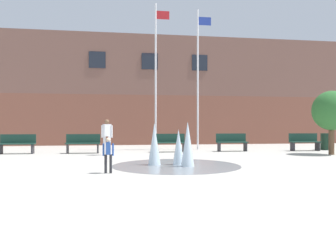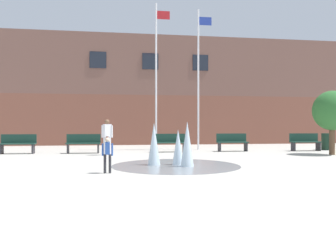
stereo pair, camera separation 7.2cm
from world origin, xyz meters
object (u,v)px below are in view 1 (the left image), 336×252
at_px(child_in_fountain, 108,152).
at_px(flagpole_right, 198,75).
at_px(park_bench_center, 83,143).
at_px(park_bench_near_trashcan, 232,142).
at_px(trash_can, 326,142).
at_px(street_tree_near_building, 331,111).
at_px(teen_by_trashcan, 107,134).
at_px(park_bench_under_right_flagpole, 169,142).
at_px(park_bench_far_left, 17,143).
at_px(flagpole_left, 156,72).
at_px(park_bench_far_right, 304,142).

bearing_deg(child_in_fountain, flagpole_right, -32.22).
distance_m(park_bench_center, park_bench_near_trashcan, 7.43).
xyz_separation_m(trash_can, street_tree_near_building, (-1.56, -2.68, 1.53)).
bearing_deg(teen_by_trashcan, flagpole_right, -0.99).
xyz_separation_m(park_bench_near_trashcan, teen_by_trashcan, (-6.26, -1.33, 0.45)).
bearing_deg(park_bench_center, trash_can, 1.10).
xyz_separation_m(park_bench_under_right_flagpole, teen_by_trashcan, (-3.02, -1.32, 0.45)).
xyz_separation_m(park_bench_far_left, park_bench_near_trashcan, (10.43, -0.01, 0.00)).
bearing_deg(trash_can, park_bench_near_trashcan, -178.64).
height_order(flagpole_left, flagpole_right, flagpole_left).
height_order(child_in_fountain, flagpole_left, flagpole_left).
height_order(park_bench_near_trashcan, park_bench_far_right, same).
bearing_deg(park_bench_far_left, street_tree_near_building, -10.24).
bearing_deg(flagpole_left, teen_by_trashcan, -131.64).
distance_m(park_bench_far_left, park_bench_center, 3.00).
height_order(trash_can, street_tree_near_building, street_tree_near_building).
relative_size(park_bench_center, trash_can, 1.78).
relative_size(park_bench_center, teen_by_trashcan, 1.01).
bearing_deg(park_bench_far_right, street_tree_near_building, -91.63).
distance_m(child_in_fountain, flagpole_left, 9.49).
bearing_deg(park_bench_center, street_tree_near_building, -12.26).
xyz_separation_m(park_bench_under_right_flagpole, park_bench_far_right, (7.11, -0.24, 0.00)).
distance_m(park_bench_under_right_flagpole, trash_can, 8.61).
distance_m(park_bench_center, child_in_fountain, 6.98).
height_order(park_bench_center, park_bench_near_trashcan, same).
relative_size(park_bench_far_right, street_tree_near_building, 0.55).
bearing_deg(child_in_fountain, street_tree_near_building, -69.48).
bearing_deg(teen_by_trashcan, park_bench_near_trashcan, -19.28).
bearing_deg(child_in_fountain, park_bench_far_left, 28.81).
distance_m(teen_by_trashcan, flagpole_right, 6.47).
distance_m(park_bench_far_left, park_bench_near_trashcan, 10.43).
bearing_deg(street_tree_near_building, park_bench_center, 167.74).
relative_size(park_bench_center, park_bench_far_right, 1.00).
height_order(park_bench_near_trashcan, teen_by_trashcan, teen_by_trashcan).
height_order(park_bench_center, park_bench_far_right, same).
relative_size(park_bench_near_trashcan, park_bench_far_right, 1.00).
height_order(park_bench_under_right_flagpole, park_bench_near_trashcan, same).
relative_size(teen_by_trashcan, trash_can, 1.77).
height_order(park_bench_far_right, street_tree_near_building, street_tree_near_building).
xyz_separation_m(teen_by_trashcan, trash_can, (11.62, 1.45, -0.48)).
height_order(park_bench_near_trashcan, flagpole_left, flagpole_left).
xyz_separation_m(flagpole_left, street_tree_near_building, (7.54, -4.07, -2.24)).
relative_size(park_bench_under_right_flagpole, child_in_fountain, 1.62).
height_order(park_bench_center, child_in_fountain, child_in_fountain).
height_order(park_bench_far_left, flagpole_right, flagpole_right).
height_order(park_bench_center, flagpole_left, flagpole_left).
bearing_deg(park_bench_near_trashcan, flagpole_right, 132.70).
distance_m(park_bench_under_right_flagpole, teen_by_trashcan, 3.32).
bearing_deg(park_bench_center, teen_by_trashcan, -45.91).
relative_size(teen_by_trashcan, flagpole_right, 0.21).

